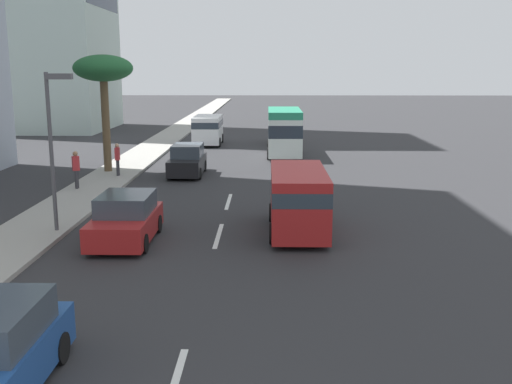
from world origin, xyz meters
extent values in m
plane|color=#2D2D30|center=(31.50, 0.00, 0.00)|extent=(198.00, 198.00, 0.00)
cube|color=#9E9B93|center=(31.50, 6.84, 0.07)|extent=(162.00, 2.73, 0.15)
cube|color=silver|center=(14.55, 0.00, 0.01)|extent=(3.20, 0.16, 0.01)
cube|color=silver|center=(20.15, 0.00, 0.01)|extent=(3.20, 0.16, 0.01)
cube|color=silver|center=(34.70, -2.89, 1.47)|extent=(6.37, 2.18, 2.47)
cube|color=#268C66|center=(34.70, -2.89, 2.94)|extent=(6.37, 2.18, 0.47)
cube|color=#28333D|center=(34.70, -2.89, 1.94)|extent=(6.38, 2.18, 0.82)
cylinder|color=black|center=(36.55, -1.86, 0.42)|extent=(0.84, 0.26, 0.84)
cylinder|color=black|center=(36.55, -3.93, 0.42)|extent=(0.84, 0.26, 0.84)
cylinder|color=black|center=(32.86, -1.86, 0.42)|extent=(0.84, 0.26, 0.84)
cylinder|color=black|center=(32.86, -3.93, 0.42)|extent=(0.84, 0.26, 0.84)
cube|color=black|center=(26.93, 2.75, 0.60)|extent=(4.22, 1.75, 0.85)
cube|color=#38424C|center=(27.14, 2.75, 1.37)|extent=(2.32, 1.61, 0.69)
cylinder|color=black|center=(25.62, 1.95, 0.32)|extent=(0.64, 0.22, 0.64)
cylinder|color=black|center=(25.62, 3.55, 0.32)|extent=(0.64, 0.22, 0.64)
cylinder|color=black|center=(28.23, 1.95, 0.32)|extent=(0.64, 0.22, 0.64)
cylinder|color=black|center=(28.23, 3.55, 0.32)|extent=(0.64, 0.22, 0.64)
cylinder|color=black|center=(5.10, 2.45, 0.32)|extent=(0.64, 0.22, 0.64)
cube|color=beige|center=(41.82, -3.09, 0.55)|extent=(4.30, 1.72, 0.76)
cube|color=#38424C|center=(41.60, -3.09, 1.24)|extent=(2.36, 1.58, 0.62)
cylinder|color=black|center=(43.15, -2.30, 0.32)|extent=(0.64, 0.22, 0.64)
cylinder|color=black|center=(43.15, -3.88, 0.32)|extent=(0.64, 0.22, 0.64)
cylinder|color=black|center=(40.49, -2.30, 0.32)|extent=(0.64, 0.22, 0.64)
cylinder|color=black|center=(40.49, -3.88, 0.32)|extent=(0.64, 0.22, 0.64)
cube|color=#A51E1E|center=(13.73, 3.13, 0.58)|extent=(4.07, 1.89, 0.81)
cube|color=#38424C|center=(13.93, 3.13, 1.32)|extent=(2.24, 1.74, 0.66)
cylinder|color=black|center=(12.47, 2.26, 0.32)|extent=(0.64, 0.22, 0.64)
cylinder|color=black|center=(12.47, 3.99, 0.32)|extent=(0.64, 0.22, 0.64)
cylinder|color=black|center=(14.99, 2.26, 0.32)|extent=(0.64, 0.22, 0.64)
cylinder|color=black|center=(14.99, 3.99, 0.32)|extent=(0.64, 0.22, 0.64)
cube|color=#A51E1E|center=(15.09, -2.87, 1.25)|extent=(5.06, 1.95, 2.10)
cube|color=#2D3842|center=(15.09, -2.87, 1.71)|extent=(5.07, 1.96, 0.50)
cylinder|color=black|center=(16.61, -1.94, 0.36)|extent=(0.72, 0.24, 0.72)
cylinder|color=black|center=(16.61, -3.79, 0.36)|extent=(0.72, 0.24, 0.72)
cylinder|color=black|center=(13.58, -1.94, 0.36)|extent=(0.72, 0.24, 0.72)
cylinder|color=black|center=(13.58, -3.79, 0.36)|extent=(0.72, 0.24, 0.72)
cube|color=white|center=(40.70, 2.94, 1.23)|extent=(4.66, 2.05, 2.06)
cube|color=#2D3842|center=(40.70, 2.94, 1.68)|extent=(4.67, 2.05, 0.49)
cylinder|color=black|center=(39.30, 1.97, 0.36)|extent=(0.72, 0.24, 0.72)
cylinder|color=black|center=(39.30, 3.91, 0.36)|extent=(0.72, 0.24, 0.72)
cylinder|color=black|center=(42.10, 1.97, 0.36)|extent=(0.72, 0.24, 0.72)
cylinder|color=black|center=(42.10, 3.91, 0.36)|extent=(0.72, 0.24, 0.72)
cylinder|color=#333338|center=(25.84, 6.42, 0.58)|extent=(0.14, 0.14, 0.85)
cylinder|color=#333338|center=(26.00, 6.42, 0.58)|extent=(0.14, 0.14, 0.85)
cube|color=red|center=(25.92, 6.42, 1.34)|extent=(0.32, 0.22, 0.68)
sphere|color=tan|center=(25.92, 6.42, 1.80)|extent=(0.23, 0.23, 0.23)
cylinder|color=#333338|center=(22.22, 7.53, 0.59)|extent=(0.14, 0.14, 0.88)
cylinder|color=#333338|center=(22.38, 7.53, 0.59)|extent=(0.14, 0.14, 0.88)
cube|color=red|center=(22.30, 7.53, 1.38)|extent=(0.35, 0.39, 0.70)
sphere|color=#9E7251|center=(22.30, 7.53, 1.85)|extent=(0.24, 0.24, 0.24)
cylinder|color=brown|center=(27.38, 7.36, 2.78)|extent=(0.44, 0.44, 5.27)
ellipsoid|color=#236033|center=(27.38, 7.36, 5.91)|extent=(3.27, 3.27, 1.47)
cylinder|color=#4C4C51|center=(14.68, 5.87, 2.96)|extent=(0.14, 0.14, 5.61)
cube|color=#4C4C51|center=(14.68, 5.42, 5.61)|extent=(0.24, 0.90, 0.20)
camera|label=1|loc=(-5.97, -1.74, 5.86)|focal=41.76mm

